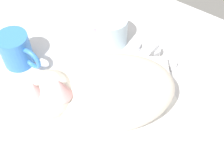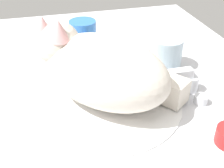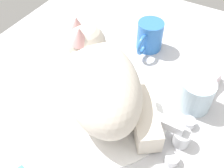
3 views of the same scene
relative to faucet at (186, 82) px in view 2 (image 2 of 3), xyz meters
The scene contains 8 objects.
ground_plane 18.20cm from the faucet, 90.00° to the right, with size 110.00×82.50×3.00cm, color silver.
sink_basin 17.92cm from the faucet, 90.00° to the right, with size 31.04×31.04×0.62cm, color white.
faucet is the anchor object (origin of this frame).
cat 19.13cm from the faucet, 92.79° to the right, with size 30.30×31.48×16.29cm.
coffee_mug 30.45cm from the faucet, 145.12° to the right, with size 11.06×7.07×8.16cm.
rinse_cup 11.09cm from the faucet, behind, with size 7.57×7.57×7.37cm.
soap_dish 18.39cm from the faucet, behind, with size 9.00×6.40×1.20cm, color white.
soap_bar 18.32cm from the faucet, behind, with size 7.24×4.39×2.26cm, color silver.
Camera 2 is at (47.36, -10.73, 35.91)cm, focal length 47.26 mm.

